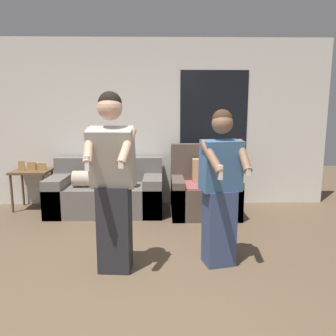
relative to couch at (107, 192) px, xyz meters
The scene contains 7 objects.
ground_plane 2.82m from the couch, 78.10° to the right, with size 14.00×14.00×0.00m, color brown.
wall_back 1.30m from the couch, 38.48° to the left, with size 6.02×0.07×2.70m.
couch is the anchor object (origin of this frame).
armchair 1.50m from the couch, ahead, with size 1.00×0.85×1.04m.
side_table 1.24m from the couch, behind, with size 0.57×0.49×0.78m.
person_left 2.07m from the couch, 78.46° to the right, with size 0.48×0.52×1.73m.
person_right 2.37m from the couch, 51.56° to the right, with size 0.47×0.52×1.57m.
Camera 1 is at (0.29, -2.22, 1.55)m, focal length 35.00 mm.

